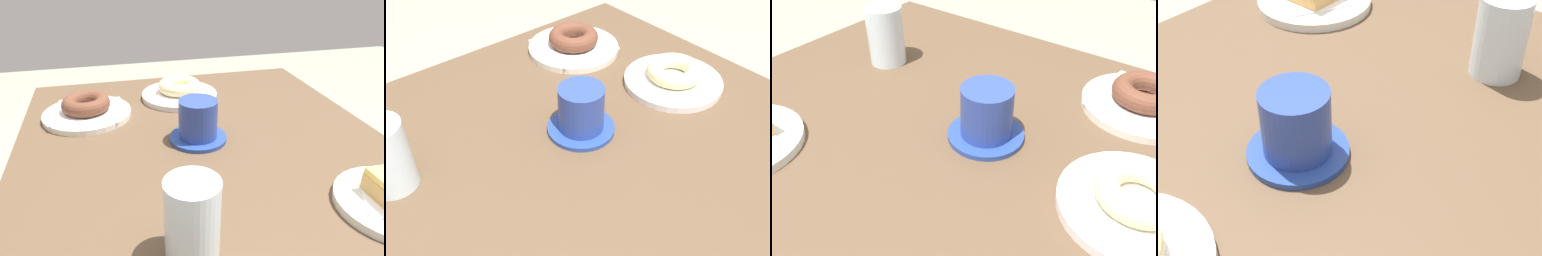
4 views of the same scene
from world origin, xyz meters
The scene contains 4 objects.
table centered at (0.00, 0.00, 0.63)m, with size 0.97×0.81×0.71m.
plate_glazed_square centered at (-0.25, -0.25, 0.71)m, with size 0.20×0.20×0.01m, color silver.
water_glass centered at (-0.26, 0.10, 0.77)m, with size 0.08×0.08×0.12m, color silver.
coffee_cup centered at (0.06, 0.01, 0.75)m, with size 0.13×0.13×0.09m.
Camera 4 is at (0.40, 0.39, 1.16)m, focal length 51.67 mm.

